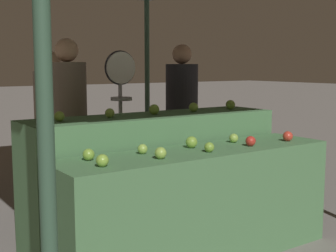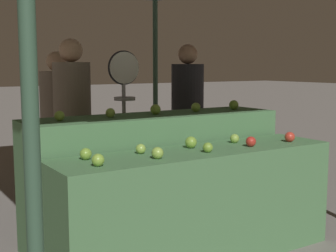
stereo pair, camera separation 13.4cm
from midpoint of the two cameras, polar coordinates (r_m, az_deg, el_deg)
display_counter_front at (r=3.52m, az=2.73°, el=-9.58°), size 2.21×0.55×0.83m
display_counter_back at (r=3.97m, az=-2.56°, el=-6.07°), size 2.21×0.55×1.03m
apple_front_0 at (r=2.88m, az=-9.33°, el=-4.18°), size 0.08×0.08×0.08m
apple_front_1 at (r=3.09m, az=-2.16°, el=-3.32°), size 0.08×0.08×0.08m
apple_front_2 at (r=3.33m, az=3.93°, el=-2.59°), size 0.07×0.07×0.07m
apple_front_3 at (r=3.61m, az=8.99°, el=-1.83°), size 0.08×0.08×0.08m
apple_front_4 at (r=3.91m, az=13.45°, el=-1.22°), size 0.08×0.08×0.08m
apple_front_5 at (r=3.09m, az=-10.89°, el=-3.44°), size 0.08×0.08×0.08m
apple_front_6 at (r=3.27m, az=-4.29°, el=-2.82°), size 0.07×0.07×0.07m
apple_front_7 at (r=3.49m, az=1.82°, el=-1.98°), size 0.09×0.09×0.09m
apple_front_8 at (r=3.76m, az=7.01°, el=-1.48°), size 0.07×0.07×0.07m
apple_back_0 at (r=3.51m, az=-14.17°, el=1.15°), size 0.08×0.08×0.08m
apple_back_1 at (r=3.68m, az=-8.15°, el=1.57°), size 0.07×0.07×0.07m
apple_back_2 at (r=3.88m, az=-2.74°, el=2.02°), size 0.09×0.09×0.09m
apple_back_3 at (r=4.12m, az=2.20°, el=2.30°), size 0.08×0.08×0.08m
apple_back_4 at (r=4.38m, az=6.75°, el=2.60°), size 0.09×0.09×0.09m
produce_scale at (r=4.40m, az=-6.64°, el=3.76°), size 0.32×0.20×1.58m
person_vendor_at_scale at (r=4.58m, az=-12.88°, el=1.41°), size 0.41×0.41×1.69m
person_customer_left at (r=5.33m, az=0.97°, el=2.27°), size 0.49×0.49×1.68m
person_customer_right at (r=5.09m, az=-14.67°, el=1.16°), size 0.40×0.40×1.59m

